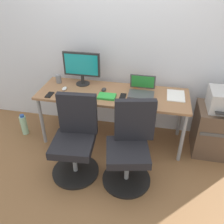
# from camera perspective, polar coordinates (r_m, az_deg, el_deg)

# --- Properties ---
(ground_plane) EXTENTS (5.28, 5.28, 0.00)m
(ground_plane) POSITION_cam_1_polar(r_m,az_deg,el_deg) (3.37, 0.17, -6.17)
(ground_plane) COLOR brown
(back_wall) EXTENTS (4.40, 0.04, 2.60)m
(back_wall) POSITION_cam_1_polar(r_m,az_deg,el_deg) (3.13, 1.70, 17.56)
(back_wall) COLOR silver
(back_wall) RESTS_ON ground
(desk) EXTENTS (1.87, 0.63, 0.71)m
(desk) POSITION_cam_1_polar(r_m,az_deg,el_deg) (3.01, 0.19, 3.51)
(desk) COLOR #996B47
(desk) RESTS_ON ground
(office_chair_left) EXTENTS (0.54, 0.54, 0.94)m
(office_chair_left) POSITION_cam_1_polar(r_m,az_deg,el_deg) (2.68, -8.77, -6.72)
(office_chair_left) COLOR black
(office_chair_left) RESTS_ON ground
(office_chair_right) EXTENTS (0.54, 0.54, 0.94)m
(office_chair_right) POSITION_cam_1_polar(r_m,az_deg,el_deg) (2.57, 4.22, -8.49)
(office_chair_right) COLOR black
(office_chair_right) RESTS_ON ground
(side_cabinet) EXTENTS (0.55, 0.47, 0.63)m
(side_cabinet) POSITION_cam_1_polar(r_m,az_deg,el_deg) (3.25, 23.73, -4.09)
(side_cabinet) COLOR brown
(side_cabinet) RESTS_ON ground
(water_bottle_on_floor) EXTENTS (0.09, 0.09, 0.31)m
(water_bottle_on_floor) POSITION_cam_1_polar(r_m,az_deg,el_deg) (3.59, -20.24, -2.86)
(water_bottle_on_floor) COLOR #A5D8B2
(water_bottle_on_floor) RESTS_ON ground
(desktop_monitor) EXTENTS (0.48, 0.18, 0.43)m
(desktop_monitor) POSITION_cam_1_polar(r_m,az_deg,el_deg) (3.13, -7.23, 10.75)
(desktop_monitor) COLOR #262626
(desktop_monitor) RESTS_ON desk
(open_laptop) EXTENTS (0.31, 0.29, 0.22)m
(open_laptop) POSITION_cam_1_polar(r_m,az_deg,el_deg) (2.97, 7.09, 5.39)
(open_laptop) COLOR #4C4C51
(open_laptop) RESTS_ON desk
(keyboard_by_monitor) EXTENTS (0.34, 0.12, 0.02)m
(keyboard_by_monitor) POSITION_cam_1_polar(r_m,az_deg,el_deg) (2.90, -9.05, 3.45)
(keyboard_by_monitor) COLOR #B7B7B7
(keyboard_by_monitor) RESTS_ON desk
(keyboard_by_laptop) EXTENTS (0.34, 0.12, 0.02)m
(keyboard_by_laptop) POSITION_cam_1_polar(r_m,az_deg,el_deg) (2.73, 7.25, 1.65)
(keyboard_by_laptop) COLOR #515156
(keyboard_by_laptop) RESTS_ON desk
(mouse_by_monitor) EXTENTS (0.06, 0.10, 0.03)m
(mouse_by_monitor) POSITION_cam_1_polar(r_m,az_deg,el_deg) (3.03, -1.95, 5.39)
(mouse_by_monitor) COLOR #2D2D2D
(mouse_by_monitor) RESTS_ON desk
(mouse_by_laptop) EXTENTS (0.06, 0.10, 0.03)m
(mouse_by_laptop) POSITION_cam_1_polar(r_m,az_deg,el_deg) (3.11, -11.23, 5.50)
(mouse_by_laptop) COLOR silver
(mouse_by_laptop) RESTS_ON desk
(coffee_mug) EXTENTS (0.08, 0.08, 0.09)m
(coffee_mug) POSITION_cam_1_polar(r_m,az_deg,el_deg) (3.13, 5.79, 6.74)
(coffee_mug) COLOR orange
(coffee_mug) RESTS_ON desk
(pen_cup) EXTENTS (0.07, 0.07, 0.10)m
(pen_cup) POSITION_cam_1_polar(r_m,az_deg,el_deg) (3.31, -12.59, 7.68)
(pen_cup) COLOR slate
(pen_cup) RESTS_ON desk
(phone_near_laptop) EXTENTS (0.07, 0.14, 0.01)m
(phone_near_laptop) POSITION_cam_1_polar(r_m,az_deg,el_deg) (2.90, 2.60, 3.76)
(phone_near_laptop) COLOR black
(phone_near_laptop) RESTS_ON desk
(phone_near_monitor) EXTENTS (0.07, 0.14, 0.01)m
(phone_near_monitor) POSITION_cam_1_polar(r_m,az_deg,el_deg) (3.03, -14.68, 3.99)
(phone_near_monitor) COLOR black
(phone_near_monitor) RESTS_ON desk
(notebook) EXTENTS (0.21, 0.15, 0.03)m
(notebook) POSITION_cam_1_polar(r_m,az_deg,el_deg) (2.88, -1.25, 3.75)
(notebook) COLOR green
(notebook) RESTS_ON desk
(paper_pile) EXTENTS (0.21, 0.30, 0.01)m
(paper_pile) POSITION_cam_1_polar(r_m,az_deg,el_deg) (3.01, 14.96, 3.79)
(paper_pile) COLOR white
(paper_pile) RESTS_ON desk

